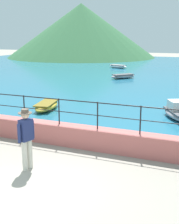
{
  "coord_description": "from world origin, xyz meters",
  "views": [
    {
      "loc": [
        4.19,
        -5.74,
        3.69
      ],
      "look_at": [
        0.21,
        3.7,
        1.1
      ],
      "focal_mm": 49.11,
      "sensor_mm": 36.0,
      "label": 1
    }
  ],
  "objects": [
    {
      "name": "boat_3",
      "position": [
        -3.33,
        19.51,
        0.26
      ],
      "size": [
        2.16,
        2.35,
        0.36
      ],
      "color": "gray",
      "rests_on": "lake_water"
    },
    {
      "name": "person_walking",
      "position": [
        -0.52,
        0.96,
        0.98
      ],
      "size": [
        0.38,
        0.55,
        1.75
      ],
      "color": "beige",
      "rests_on": "ground"
    },
    {
      "name": "boat_2",
      "position": [
        -6.29,
        27.43,
        0.26
      ],
      "size": [
        2.47,
        1.59,
        0.36
      ],
      "color": "white",
      "rests_on": "lake_water"
    },
    {
      "name": "lake_water",
      "position": [
        0.0,
        25.84,
        0.03
      ],
      "size": [
        64.0,
        44.32,
        0.06
      ],
      "primitive_type": "cube",
      "color": "#236B89",
      "rests_on": "ground"
    },
    {
      "name": "promenade_wall",
      "position": [
        0.0,
        3.2,
        0.35
      ],
      "size": [
        20.0,
        0.56,
        0.7
      ],
      "primitive_type": "cube",
      "color": "#BC605B",
      "rests_on": "ground"
    },
    {
      "name": "hill_main",
      "position": [
        -17.57,
        42.37,
        4.36
      ],
      "size": [
        24.73,
        24.73,
        8.73
      ],
      "primitive_type": "cone",
      "color": "#33663D",
      "rests_on": "ground"
    },
    {
      "name": "railing",
      "position": [
        -0.0,
        3.2,
        1.31
      ],
      "size": [
        18.44,
        0.04,
        0.9
      ],
      "color": "black",
      "rests_on": "promenade_wall"
    },
    {
      "name": "boat_1",
      "position": [
        -3.58,
        7.16,
        0.26
      ],
      "size": [
        1.36,
        2.44,
        0.36
      ],
      "color": "gold",
      "rests_on": "lake_water"
    },
    {
      "name": "boat_6",
      "position": [
        2.69,
        7.99,
        0.33
      ],
      "size": [
        1.9,
        2.45,
        0.76
      ],
      "color": "gray",
      "rests_on": "lake_water"
    },
    {
      "name": "ground_plane",
      "position": [
        0.0,
        0.0,
        0.0
      ],
      "size": [
        120.0,
        120.0,
        0.0
      ],
      "primitive_type": "plane",
      "color": "gray"
    }
  ]
}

